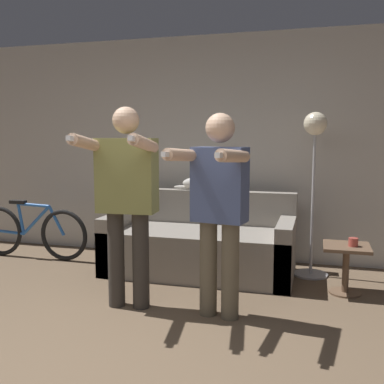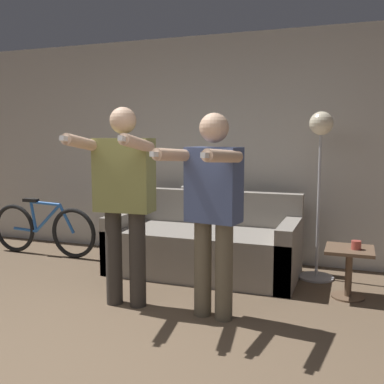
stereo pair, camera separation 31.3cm
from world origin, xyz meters
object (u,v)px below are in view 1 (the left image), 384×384
Objects in this scene: bicycle at (31,232)px; person_right at (219,201)px; cat at (200,183)px; cup at (353,242)px; side_table at (346,259)px; couch at (200,246)px; person_left at (126,192)px; floor_lamp at (314,154)px.

person_right is at bearing -24.44° from bicycle.
cup is at bearing -21.87° from cat.
cat is 1.14× the size of side_table.
couch is 1.37m from person_right.
person_right is 1.10× the size of bicycle.
bicycle is at bearing 142.95° from person_left.
cup is (1.51, -0.29, 0.21)m from couch.
side_table is 5.36× the size of cup.
couch is 1.32× the size of bicycle.
couch is 1.21× the size of person_right.
person_right is 1.54m from floor_lamp.
person_left is 2.19m from bicycle.
cat is 6.12× the size of cup.
bicycle is (-1.74, 1.14, -0.67)m from person_left.
couch is at bearing -75.35° from cat.
side_table is (1.54, -0.62, -0.60)m from cat.
bicycle is (-3.53, 0.29, -0.01)m from side_table.
couch is 23.08× the size of cup.
person_left is 2.08m from cup.
bicycle is at bearing 179.40° from couch.
floor_lamp reaches higher than side_table.
side_table is at bearing 21.71° from person_left.
person_right is 0.96× the size of floor_lamp.
bicycle is (-1.99, -0.33, -0.60)m from cat.
floor_lamp is at bearing -6.32° from cat.
person_left reaches higher than side_table.
person_left is 19.84× the size of cup.
floor_lamp is at bearing 38.33° from person_left.
cup reaches higher than side_table.
person_left reaches higher than cup.
couch reaches higher than cup.
floor_lamp is 0.99m from cup.
cup is 3.60m from bicycle.
bicycle is at bearing 174.97° from cup.
cat is at bearing 158.25° from side_table.
person_left reaches higher than person_right.
person_right is at bearing -70.12° from cat.
cup is at bearing -25.46° from side_table.
couch is 1.16× the size of floor_lamp.
side_table is at bearing -10.47° from couch.
cat is 0.31× the size of floor_lamp.
cat is (0.24, 1.47, -0.07)m from person_left.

